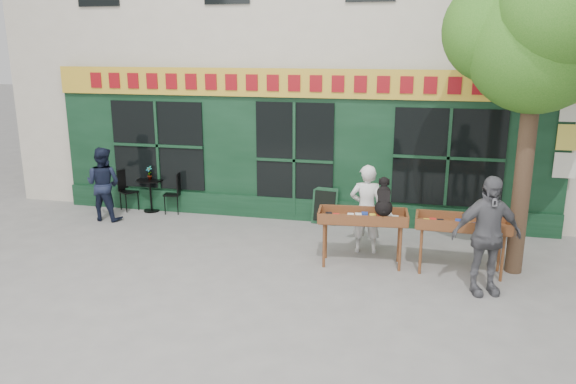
% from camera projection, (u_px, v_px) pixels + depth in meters
% --- Properties ---
extents(ground, '(80.00, 80.00, 0.00)m').
position_uv_depth(ground, '(267.00, 257.00, 10.31)').
color(ground, slate).
rests_on(ground, ground).
extents(street_tree, '(3.05, 2.90, 5.60)m').
position_uv_depth(street_tree, '(542.00, 22.00, 8.65)').
color(street_tree, '#382619').
rests_on(street_tree, ground).
extents(book_cart_center, '(1.55, 0.76, 0.99)m').
position_uv_depth(book_cart_center, '(363.00, 220.00, 9.74)').
color(book_cart_center, brown).
rests_on(book_cart_center, ground).
extents(dog, '(0.39, 0.63, 0.60)m').
position_uv_depth(dog, '(384.00, 196.00, 9.50)').
color(dog, black).
rests_on(dog, book_cart_center).
extents(woman, '(0.64, 0.45, 1.67)m').
position_uv_depth(woman, '(366.00, 209.00, 10.35)').
color(woman, silver).
rests_on(woman, ground).
extents(book_cart_right, '(1.51, 0.65, 0.99)m').
position_uv_depth(book_cart_right, '(462.00, 227.00, 9.39)').
color(book_cart_right, brown).
rests_on(book_cart_right, ground).
extents(man_right, '(1.19, 0.79, 1.88)m').
position_uv_depth(man_right, '(486.00, 236.00, 8.58)').
color(man_right, '#525257').
rests_on(man_right, ground).
extents(bistro_table, '(0.60, 0.60, 0.76)m').
position_uv_depth(bistro_table, '(150.00, 189.00, 12.99)').
color(bistro_table, black).
rests_on(bistro_table, ground).
extents(bistro_chair_left, '(0.51, 0.51, 0.95)m').
position_uv_depth(bistro_chair_left, '(127.00, 186.00, 13.16)').
color(bistro_chair_left, black).
rests_on(bistro_chair_left, ground).
extents(bistro_chair_right, '(0.42, 0.41, 0.95)m').
position_uv_depth(bistro_chair_right, '(176.00, 190.00, 12.86)').
color(bistro_chair_right, black).
rests_on(bistro_chair_right, ground).
extents(potted_plant, '(0.20, 0.17, 0.32)m').
position_uv_depth(potted_plant, '(149.00, 173.00, 12.90)').
color(potted_plant, gray).
rests_on(potted_plant, bistro_table).
extents(man_left, '(0.81, 0.63, 1.63)m').
position_uv_depth(man_left, '(103.00, 184.00, 12.31)').
color(man_left, black).
rests_on(man_left, ground).
extents(chalkboard, '(0.58, 0.26, 0.79)m').
position_uv_depth(chalkboard, '(325.00, 206.00, 12.12)').
color(chalkboard, black).
rests_on(chalkboard, ground).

